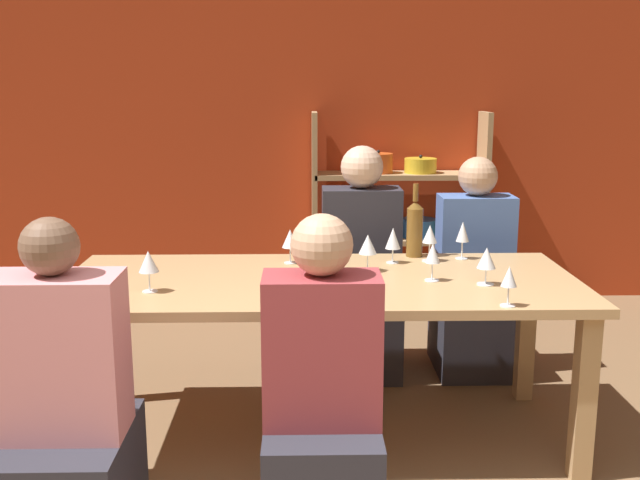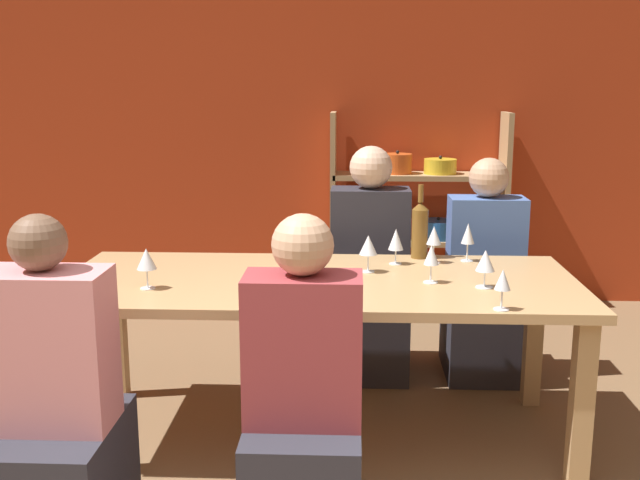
% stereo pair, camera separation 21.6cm
% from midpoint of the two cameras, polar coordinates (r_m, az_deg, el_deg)
% --- Properties ---
extents(wall_back_red, '(8.80, 0.06, 2.70)m').
position_cam_midpoint_polar(wall_back_red, '(5.40, -1.08, 9.59)').
color(wall_back_red, '#B23819').
rests_on(wall_back_red, ground_plane).
extents(shelf_unit, '(1.22, 0.30, 1.37)m').
position_cam_midpoint_polar(shelf_unit, '(5.32, 4.76, 0.72)').
color(shelf_unit, tan).
rests_on(shelf_unit, ground_plane).
extents(dining_table, '(2.23, 0.95, 0.74)m').
position_cam_midpoint_polar(dining_table, '(3.27, -1.86, -4.39)').
color(dining_table, tan).
rests_on(dining_table, ground_plane).
extents(wine_bottle_green, '(0.08, 0.08, 0.36)m').
position_cam_midpoint_polar(wine_bottle_green, '(3.65, 5.55, 0.92)').
color(wine_bottle_green, brown).
rests_on(wine_bottle_green, dining_table).
extents(wine_glass_white_a, '(0.08, 0.08, 0.17)m').
position_cam_midpoint_polar(wine_glass_white_a, '(3.34, 1.82, -0.42)').
color(wine_glass_white_a, white).
rests_on(wine_glass_white_a, dining_table).
extents(wine_glass_red_a, '(0.08, 0.08, 0.17)m').
position_cam_midpoint_polar(wine_glass_red_a, '(3.12, -14.88, -1.70)').
color(wine_glass_red_a, white).
rests_on(wine_glass_red_a, dining_table).
extents(wine_glass_red_b, '(0.06, 0.06, 0.16)m').
position_cam_midpoint_polar(wine_glass_red_b, '(2.89, 12.15, -2.88)').
color(wine_glass_red_b, white).
rests_on(wine_glass_red_b, dining_table).
extents(wine_glass_red_c, '(0.07, 0.07, 0.17)m').
position_cam_midpoint_polar(wine_glass_red_c, '(3.51, 3.83, 0.03)').
color(wine_glass_red_c, white).
rests_on(wine_glass_red_c, dining_table).
extents(wine_glass_red_d, '(0.06, 0.06, 0.18)m').
position_cam_midpoint_polar(wine_glass_red_d, '(3.62, 9.15, 0.52)').
color(wine_glass_red_d, white).
rests_on(wine_glass_red_d, dining_table).
extents(wine_glass_red_e, '(0.08, 0.08, 0.16)m').
position_cam_midpoint_polar(wine_glass_red_e, '(3.50, -4.05, 0.02)').
color(wine_glass_red_e, white).
rests_on(wine_glass_red_e, dining_table).
extents(wine_glass_white_b, '(0.06, 0.06, 0.16)m').
position_cam_midpoint_polar(wine_glass_white_b, '(3.20, 6.68, -1.14)').
color(wine_glass_white_b, white).
rests_on(wine_glass_white_b, dining_table).
extents(wine_glass_empty_a, '(0.08, 0.08, 0.16)m').
position_cam_midpoint_polar(wine_glass_empty_a, '(3.18, 10.68, -1.44)').
color(wine_glass_empty_a, white).
rests_on(wine_glass_empty_a, dining_table).
extents(wine_glass_red_f, '(0.07, 0.07, 0.18)m').
position_cam_midpoint_polar(wine_glass_red_f, '(3.56, 6.66, 0.33)').
color(wine_glass_red_f, white).
rests_on(wine_glass_red_f, dining_table).
extents(person_near_a, '(0.43, 0.54, 1.15)m').
position_cam_midpoint_polar(person_near_a, '(2.77, -21.14, -13.58)').
color(person_near_a, '#2D2D38').
rests_on(person_near_a, ground_plane).
extents(person_far_a, '(0.42, 0.52, 1.24)m').
position_cam_midpoint_polar(person_far_a, '(4.09, 1.60, -3.83)').
color(person_far_a, '#2D2D38').
rests_on(person_far_a, ground_plane).
extents(person_near_b, '(0.38, 0.48, 1.16)m').
position_cam_midpoint_polar(person_near_b, '(2.58, -2.33, -14.31)').
color(person_near_b, '#2D2D38').
rests_on(person_near_b, ground_plane).
extents(person_far_b, '(0.40, 0.50, 1.19)m').
position_cam_midpoint_polar(person_far_b, '(4.17, 10.12, -4.05)').
color(person_far_b, '#2D2D38').
rests_on(person_far_b, ground_plane).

